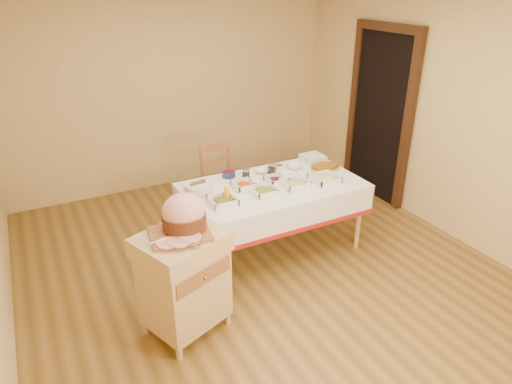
{
  "coord_description": "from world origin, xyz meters",
  "views": [
    {
      "loc": [
        -1.83,
        -3.38,
        2.69
      ],
      "look_at": [
        0.05,
        0.2,
        0.77
      ],
      "focal_mm": 32.0,
      "sensor_mm": 36.0,
      "label": 1
    }
  ],
  "objects_px": {
    "dining_table": "(273,199)",
    "bread_basket": "(198,188)",
    "mustard_bottle": "(227,192)",
    "plate_stack": "(313,158)",
    "ham_on_board": "(183,216)",
    "preserve_jar_left": "(246,174)",
    "butcher_cart": "(184,278)",
    "dining_chair": "(223,184)",
    "preserve_jar_right": "(272,169)",
    "brass_platter": "(325,167)"
  },
  "relations": [
    {
      "from": "plate_stack",
      "to": "preserve_jar_left",
      "type": "bearing_deg",
      "value": -174.27
    },
    {
      "from": "butcher_cart",
      "to": "ham_on_board",
      "type": "bearing_deg",
      "value": 38.02
    },
    {
      "from": "preserve_jar_right",
      "to": "preserve_jar_left",
      "type": "bearing_deg",
      "value": -179.34
    },
    {
      "from": "dining_chair",
      "to": "plate_stack",
      "type": "distance_m",
      "value": 1.08
    },
    {
      "from": "preserve_jar_left",
      "to": "mustard_bottle",
      "type": "height_order",
      "value": "mustard_bottle"
    },
    {
      "from": "bread_basket",
      "to": "dining_table",
      "type": "bearing_deg",
      "value": -12.14
    },
    {
      "from": "butcher_cart",
      "to": "preserve_jar_left",
      "type": "bearing_deg",
      "value": 43.88
    },
    {
      "from": "butcher_cart",
      "to": "plate_stack",
      "type": "distance_m",
      "value": 2.29
    },
    {
      "from": "dining_table",
      "to": "preserve_jar_left",
      "type": "height_order",
      "value": "preserve_jar_left"
    },
    {
      "from": "bread_basket",
      "to": "butcher_cart",
      "type": "bearing_deg",
      "value": -118.38
    },
    {
      "from": "butcher_cart",
      "to": "bread_basket",
      "type": "distance_m",
      "value": 1.1
    },
    {
      "from": "dining_table",
      "to": "mustard_bottle",
      "type": "bearing_deg",
      "value": -169.05
    },
    {
      "from": "plate_stack",
      "to": "butcher_cart",
      "type": "bearing_deg",
      "value": -150.43
    },
    {
      "from": "dining_chair",
      "to": "plate_stack",
      "type": "relative_size",
      "value": 4.03
    },
    {
      "from": "bread_basket",
      "to": "plate_stack",
      "type": "xyz_separation_m",
      "value": [
        1.48,
        0.19,
        -0.01
      ]
    },
    {
      "from": "dining_table",
      "to": "dining_chair",
      "type": "relative_size",
      "value": 1.89
    },
    {
      "from": "mustard_bottle",
      "to": "plate_stack",
      "type": "xyz_separation_m",
      "value": [
        1.29,
        0.46,
        -0.04
      ]
    },
    {
      "from": "butcher_cart",
      "to": "plate_stack",
      "type": "height_order",
      "value": "butcher_cart"
    },
    {
      "from": "ham_on_board",
      "to": "bread_basket",
      "type": "distance_m",
      "value": 1.02
    },
    {
      "from": "butcher_cart",
      "to": "bread_basket",
      "type": "xyz_separation_m",
      "value": [
        0.5,
        0.93,
        0.3
      ]
    },
    {
      "from": "ham_on_board",
      "to": "preserve_jar_left",
      "type": "relative_size",
      "value": 4.44
    },
    {
      "from": "dining_table",
      "to": "ham_on_board",
      "type": "xyz_separation_m",
      "value": [
        -1.2,
        -0.73,
        0.44
      ]
    },
    {
      "from": "preserve_jar_left",
      "to": "plate_stack",
      "type": "bearing_deg",
      "value": 5.73
    },
    {
      "from": "dining_chair",
      "to": "preserve_jar_right",
      "type": "height_order",
      "value": "dining_chair"
    },
    {
      "from": "dining_chair",
      "to": "mustard_bottle",
      "type": "bearing_deg",
      "value": -110.89
    },
    {
      "from": "butcher_cart",
      "to": "dining_table",
      "type": "bearing_deg",
      "value": 31.58
    },
    {
      "from": "preserve_jar_left",
      "to": "brass_platter",
      "type": "bearing_deg",
      "value": -10.71
    },
    {
      "from": "bread_basket",
      "to": "dining_chair",
      "type": "bearing_deg",
      "value": 49.66
    },
    {
      "from": "mustard_bottle",
      "to": "brass_platter",
      "type": "distance_m",
      "value": 1.29
    },
    {
      "from": "preserve_jar_right",
      "to": "brass_platter",
      "type": "height_order",
      "value": "preserve_jar_right"
    },
    {
      "from": "ham_on_board",
      "to": "bread_basket",
      "type": "xyz_separation_m",
      "value": [
        0.45,
        0.89,
        -0.23
      ]
    },
    {
      "from": "mustard_bottle",
      "to": "butcher_cart",
      "type": "bearing_deg",
      "value": -136.16
    },
    {
      "from": "dining_table",
      "to": "bread_basket",
      "type": "relative_size",
      "value": 6.83
    },
    {
      "from": "dining_chair",
      "to": "preserve_jar_left",
      "type": "height_order",
      "value": "dining_chair"
    },
    {
      "from": "butcher_cart",
      "to": "brass_platter",
      "type": "height_order",
      "value": "butcher_cart"
    },
    {
      "from": "ham_on_board",
      "to": "plate_stack",
      "type": "xyz_separation_m",
      "value": [
        1.93,
        1.08,
        -0.24
      ]
    },
    {
      "from": "ham_on_board",
      "to": "bread_basket",
      "type": "bearing_deg",
      "value": 63.04
    },
    {
      "from": "butcher_cart",
      "to": "preserve_jar_right",
      "type": "distance_m",
      "value": 1.75
    },
    {
      "from": "dining_table",
      "to": "bread_basket",
      "type": "bearing_deg",
      "value": 167.86
    },
    {
      "from": "preserve_jar_left",
      "to": "brass_platter",
      "type": "distance_m",
      "value": 0.91
    },
    {
      "from": "mustard_bottle",
      "to": "brass_platter",
      "type": "xyz_separation_m",
      "value": [
        1.28,
        0.2,
        -0.06
      ]
    },
    {
      "from": "dining_chair",
      "to": "mustard_bottle",
      "type": "distance_m",
      "value": 1.01
    },
    {
      "from": "ham_on_board",
      "to": "brass_platter",
      "type": "xyz_separation_m",
      "value": [
        1.91,
        0.82,
        -0.26
      ]
    },
    {
      "from": "plate_stack",
      "to": "dining_table",
      "type": "bearing_deg",
      "value": -154.06
    },
    {
      "from": "butcher_cart",
      "to": "dining_chair",
      "type": "relative_size",
      "value": 0.94
    },
    {
      "from": "butcher_cart",
      "to": "preserve_jar_left",
      "type": "xyz_separation_m",
      "value": [
        1.07,
        1.03,
        0.29
      ]
    },
    {
      "from": "ham_on_board",
      "to": "preserve_jar_right",
      "type": "height_order",
      "value": "ham_on_board"
    },
    {
      "from": "bread_basket",
      "to": "brass_platter",
      "type": "distance_m",
      "value": 1.46
    },
    {
      "from": "preserve_jar_right",
      "to": "dining_chair",
      "type": "bearing_deg",
      "value": 125.33
    },
    {
      "from": "butcher_cart",
      "to": "ham_on_board",
      "type": "height_order",
      "value": "ham_on_board"
    }
  ]
}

